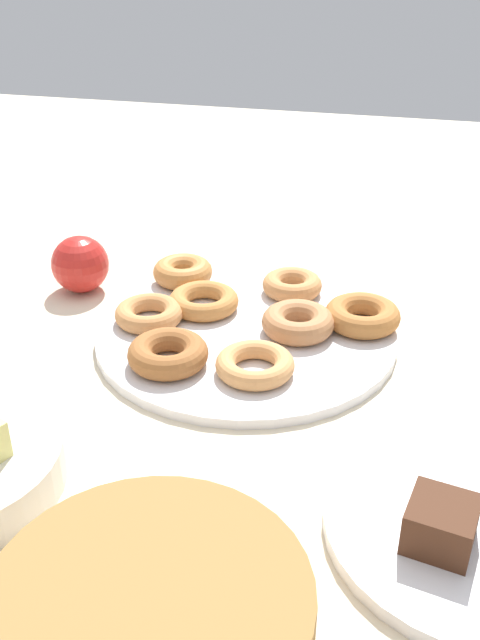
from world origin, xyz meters
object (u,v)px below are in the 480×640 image
(donut_2, at_px, (362,315))
(cake_plate, at_px, (476,527))
(donut_1, at_px, (168,353))
(donut_7, at_px, (298,322))
(donut_6, at_px, (183,272))
(donut_0, at_px, (149,314))
(donut_plate, at_px, (246,334))
(donut_5, at_px, (255,365))
(brownie_far, at_px, (441,524))
(apple, at_px, (80,264))
(basket, at_px, (152,636))
(donut_4, at_px, (204,301))
(donut_3, at_px, (292,285))

(donut_2, relative_size, cake_plate, 0.36)
(donut_1, xyz_separation_m, donut_7, (-0.13, -0.11, 0.00))
(donut_6, bearing_deg, donut_0, 87.69)
(donut_6, xyz_separation_m, cake_plate, (-0.38, 0.38, -0.02))
(donut_plate, bearing_deg, donut_6, -43.10)
(donut_2, distance_m, donut_5, 0.17)
(donut_1, relative_size, brownie_far, 1.71)
(donut_2, relative_size, brownie_far, 1.74)
(donut_5, bearing_deg, donut_1, 3.66)
(donut_6, height_order, apple, apple)
(donut_2, relative_size, donut_6, 1.13)
(donut_1, distance_m, basket, 0.38)
(donut_plate, xyz_separation_m, donut_0, (0.12, 0.01, 0.02))
(donut_4, height_order, basket, basket)
(donut_0, distance_m, cake_plate, 0.47)
(donut_5, xyz_separation_m, donut_6, (0.15, -0.20, 0.00))
(apple, bearing_deg, donut_6, -165.09)
(basket, bearing_deg, donut_0, -69.02)
(donut_5, relative_size, cake_plate, 0.34)
(brownie_far, relative_size, basket, 0.25)
(brownie_far, bearing_deg, donut_1, -33.86)
(donut_4, distance_m, donut_5, 0.16)
(donut_1, bearing_deg, donut_plate, -124.16)
(apple, bearing_deg, basket, 119.61)
(brownie_far, bearing_deg, basket, 41.41)
(donut_1, height_order, basket, basket)
(donut_0, relative_size, apple, 1.08)
(donut_plate, distance_m, brownie_far, 0.38)
(cake_plate, bearing_deg, donut_7, -53.62)
(donut_1, distance_m, donut_3, 0.23)
(donut_1, xyz_separation_m, basket, (-0.12, 0.36, 0.02))
(donut_2, distance_m, donut_6, 0.26)
(donut_plate, height_order, donut_5, donut_5)
(donut_0, relative_size, donut_1, 0.93)
(donut_6, xyz_separation_m, brownie_far, (-0.35, 0.41, 0.01))
(donut_4, bearing_deg, donut_0, 41.21)
(donut_5, xyz_separation_m, cake_plate, (-0.23, 0.18, -0.02))
(donut_7, relative_size, brownie_far, 1.65)
(donut_3, distance_m, donut_7, 0.11)
(donut_0, distance_m, donut_6, 0.12)
(donut_0, bearing_deg, basket, 110.98)
(donut_4, height_order, apple, apple)
(donut_5, relative_size, donut_6, 1.07)
(donut_1, bearing_deg, apple, -42.58)
(donut_4, height_order, donut_5, donut_4)
(donut_0, bearing_deg, donut_plate, -175.27)
(cake_plate, xyz_separation_m, apple, (0.52, -0.34, 0.03))
(donut_2, bearing_deg, donut_6, -14.04)
(donut_0, bearing_deg, donut_7, -174.09)
(basket, bearing_deg, donut_5, -87.24)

